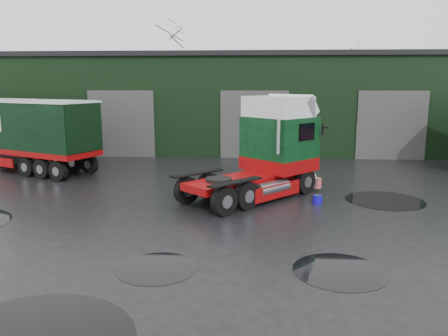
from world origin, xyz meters
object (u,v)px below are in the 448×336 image
at_px(warehouse, 254,101).
at_px(tree_back_a, 170,80).
at_px(hero_tractor, 249,148).
at_px(trailer_left, 4,134).
at_px(wash_bucket, 317,199).
at_px(tree_back_b, 339,91).

xyz_separation_m(warehouse, tree_back_a, (-8.00, 10.00, 1.59)).
bearing_deg(hero_tractor, tree_back_a, 150.83).
bearing_deg(hero_tractor, trailer_left, -159.23).
bearing_deg(warehouse, hero_tractor, -90.93).
distance_m(warehouse, tree_back_a, 12.90).
height_order(trailer_left, tree_back_a, tree_back_a).
height_order(warehouse, tree_back_a, tree_back_a).
distance_m(warehouse, hero_tractor, 15.55).
xyz_separation_m(wash_bucket, tree_back_a, (-10.33, 26.10, 4.59)).
distance_m(warehouse, tree_back_b, 12.82).
distance_m(warehouse, wash_bucket, 16.54).
relative_size(warehouse, hero_tractor, 5.09).
distance_m(trailer_left, tree_back_a, 20.85).
xyz_separation_m(warehouse, wash_bucket, (2.33, -16.10, -3.00)).
relative_size(hero_tractor, trailer_left, 0.54).
bearing_deg(wash_bucket, warehouse, 98.24).
relative_size(tree_back_a, tree_back_b, 1.27).
bearing_deg(trailer_left, hero_tractor, -88.71).
distance_m(hero_tractor, trailer_left, 13.99).
distance_m(tree_back_a, tree_back_b, 16.03).
bearing_deg(hero_tractor, wash_bucket, 30.79).
relative_size(trailer_left, tree_back_b, 1.57).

